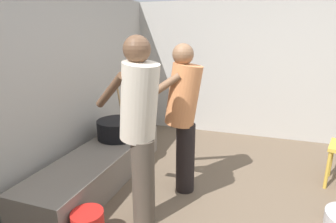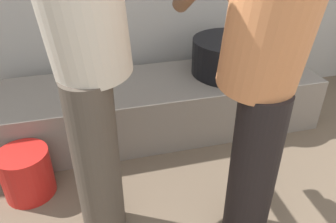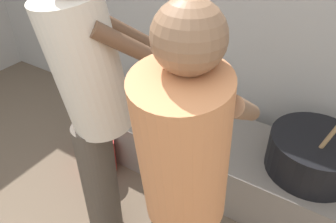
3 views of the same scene
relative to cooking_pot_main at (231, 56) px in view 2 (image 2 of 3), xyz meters
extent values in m
cube|color=slate|center=(-0.47, -0.01, -0.30)|extent=(2.08, 0.60, 0.37)
cylinder|color=black|center=(0.00, 0.00, 0.00)|extent=(0.52, 0.52, 0.24)
cylinder|color=#937047|center=(0.09, 0.00, 0.32)|extent=(0.19, 0.20, 0.51)
cylinder|color=#4C4238|center=(-0.96, -0.78, -0.09)|extent=(0.20, 0.20, 0.79)
cylinder|color=black|center=(-0.33, -0.98, -0.11)|extent=(0.20, 0.20, 0.76)
cylinder|color=#D17F4C|center=(-0.33, -0.96, 0.58)|extent=(0.35, 0.42, 0.65)
cylinder|color=red|center=(-1.33, -0.45, -0.35)|extent=(0.26, 0.26, 0.27)
camera|label=1|loc=(-2.89, -1.66, 1.14)|focal=28.96mm
camera|label=2|loc=(-0.95, -1.92, 0.84)|focal=35.38mm
camera|label=3|loc=(0.06, -1.66, 1.32)|focal=35.50mm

